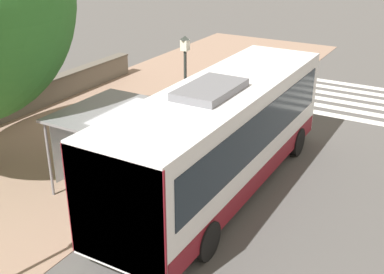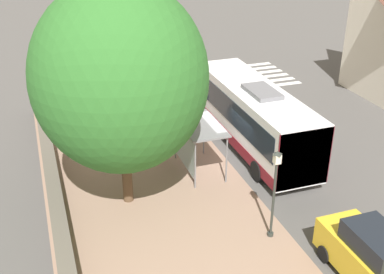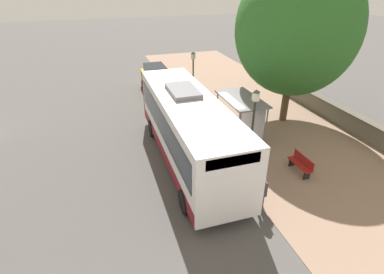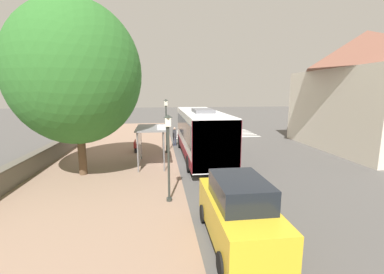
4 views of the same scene
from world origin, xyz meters
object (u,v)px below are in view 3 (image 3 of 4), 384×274
Objects in this scene: bench at (301,164)px; parked_car_behind_bus at (156,80)px; bus_shelter at (244,105)px; shade_tree at (297,28)px; street_lamp_near at (253,126)px; pedestrian at (262,192)px; street_lamp_far at (193,74)px; bus at (188,128)px.

parked_car_behind_bus reaches higher than bench.
parked_car_behind_bus is (3.05, -9.12, -1.04)m from bus_shelter.
parked_car_behind_bus is (6.74, -7.65, -4.63)m from shade_tree.
street_lamp_near is at bearing 98.44° from parked_car_behind_bus.
pedestrian is at bearing 94.05° from parked_car_behind_bus.
street_lamp_far is 0.40× the size of shade_tree.
street_lamp_near is (-0.78, -2.52, 1.51)m from pedestrian.
shade_tree reaches higher than bus.
bench is at bearing 107.81° from parked_car_behind_bus.
bus_shelter is at bearing -109.09° from pedestrian.
pedestrian reaches higher than bench.
street_lamp_near is 1.10× the size of street_lamp_far.
bus is 8.68m from shade_tree.
pedestrian is at bearing 72.79° from street_lamp_near.
pedestrian is 1.12× the size of bench.
bus is at bearing 70.18° from street_lamp_far.
shade_tree is (-5.69, -7.24, 4.70)m from pedestrian.
street_lamp_near is at bearing -107.21° from pedestrian.
bus_shelter reaches higher than pedestrian.
street_lamp_far reaches higher than bus.
street_lamp_near is at bearing 69.48° from bus_shelter.
street_lamp_far is 4.11m from parked_car_behind_bus.
bus_shelter is at bearing -110.52° from street_lamp_near.
bus_shelter is (-3.59, -1.32, 0.23)m from bus.
street_lamp_far is at bearing -94.73° from pedestrian.
street_lamp_near reaches higher than pedestrian.
bus is 7.52m from street_lamp_far.
pedestrian is 11.63m from street_lamp_far.
bus_shelter is 0.76× the size of parked_car_behind_bus.
bus_shelter reaches higher than bench.
pedestrian is 0.43× the size of street_lamp_far.
street_lamp_near is (2.36, -0.69, 1.99)m from bench.
bus is at bearing 20.95° from shade_tree.
bus is at bearing -39.10° from street_lamp_near.
pedestrian is (2.00, 5.77, -1.12)m from bus_shelter.
bus reaches higher than pedestrian.
parked_car_behind_bus is (4.20, -13.06, 0.56)m from bench.
pedestrian is at bearing 30.19° from bench.
parked_car_behind_bus is at bearing -59.24° from street_lamp_far.
shade_tree is (-4.73, 4.28, 3.40)m from street_lamp_far.
bench is at bearing 106.19° from bus_shelter.
street_lamp_far is 0.88× the size of parked_car_behind_bus.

